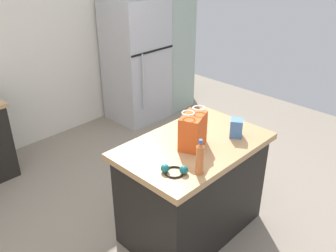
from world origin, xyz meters
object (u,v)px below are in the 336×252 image
Objects in this scene: bottle at (200,158)px; ear_defenders at (174,170)px; kitchen_island at (192,187)px; small_box at (236,128)px; tall_cabinet at (168,40)px; shopping_bag at (193,131)px; refrigerator at (136,61)px.

bottle reaches higher than ear_defenders.
kitchen_island is 0.66m from ear_defenders.
small_box is 0.57× the size of bottle.
tall_cabinet reaches higher than small_box.
bottle is (-0.25, -0.29, -0.02)m from shopping_bag.
small_box is at bearing -21.59° from shopping_bag.
refrigerator reaches higher than kitchen_island.
ear_defenders is (-0.12, 0.13, -0.10)m from bottle.
bottle reaches higher than kitchen_island.
tall_cabinet reaches higher than bottle.
shopping_bag reaches higher than kitchen_island.
tall_cabinet is (1.93, 2.18, 0.60)m from kitchen_island.
tall_cabinet is at bearing 55.90° from small_box.
shopping_bag is 0.38m from bottle.
shopping_bag is at bearing 158.41° from small_box.
ear_defenders is (-2.35, -2.36, -0.12)m from tall_cabinet.
small_box is (-1.59, -2.35, -0.07)m from tall_cabinet.
kitchen_island is 0.72m from bottle.
kitchen_island is 4.63× the size of bottle.
bottle is at bearing -134.42° from kitchen_island.
tall_cabinet is at bearing 48.45° from kitchen_island.
kitchen_island is 6.05× the size of ear_defenders.
tall_cabinet reaches higher than kitchen_island.
tall_cabinet is 13.43× the size of small_box.
shopping_bag is at bearing 48.30° from bottle.
tall_cabinet is (0.66, 0.00, 0.19)m from refrigerator.
small_box is (0.34, -0.18, 0.53)m from kitchen_island.
kitchen_island is at bearing 22.89° from ear_defenders.
ear_defenders is at bearing -179.67° from small_box.
refrigerator is at bearing 54.25° from ear_defenders.
kitchen_island is 0.60m from shopping_bag.
refrigerator is 2.90m from ear_defenders.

